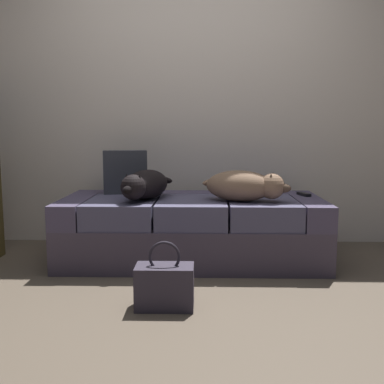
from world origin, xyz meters
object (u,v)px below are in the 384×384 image
object	(u,v)px
tv_remote	(304,194)
handbag	(165,286)
couch	(192,229)
dog_tan	(245,186)
throw_pillow	(125,172)
dog_dark	(145,185)

from	to	relation	value
tv_remote	handbag	world-z (taller)	tv_remote
couch	handbag	size ratio (longest dim) A/B	5.08
dog_tan	throw_pillow	distance (m)	0.99
couch	dog_dark	world-z (taller)	dog_dark
dog_tan	throw_pillow	size ratio (longest dim) A/B	1.86
couch	handbag	xyz separation A→B (m)	(-0.13, -0.94, -0.11)
couch	tv_remote	distance (m)	0.90
tv_remote	dog_dark	bearing A→B (deg)	173.88
dog_dark	handbag	xyz separation A→B (m)	(0.21, -0.84, -0.46)
dog_dark	throw_pillow	world-z (taller)	throw_pillow
throw_pillow	handbag	bearing A→B (deg)	-70.85
dog_tan	throw_pillow	world-z (taller)	throw_pillow
couch	throw_pillow	distance (m)	0.71
tv_remote	throw_pillow	world-z (taller)	throw_pillow
tv_remote	couch	bearing A→B (deg)	171.73
dog_tan	tv_remote	bearing A→B (deg)	31.54
dog_dark	dog_tan	world-z (taller)	dog_tan
couch	dog_tan	bearing A→B (deg)	-23.69
dog_dark	throw_pillow	size ratio (longest dim) A/B	1.81
tv_remote	throw_pillow	distance (m)	1.40
couch	handbag	distance (m)	0.96
dog_dark	handbag	bearing A→B (deg)	-75.93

